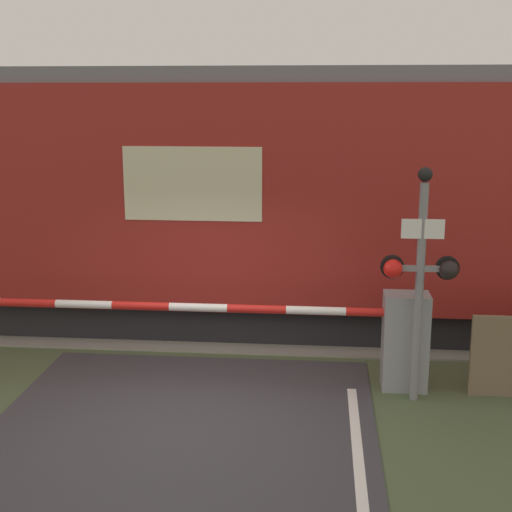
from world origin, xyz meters
TOP-DOWN VIEW (x-y plane):
  - ground_plane at (0.00, 0.00)m, footprint 80.00×80.00m
  - track_bed at (0.00, 3.81)m, footprint 36.00×3.20m
  - train at (-0.32, 3.81)m, footprint 20.89×2.78m
  - crossing_barrier at (2.17, 1.17)m, footprint 6.81×0.44m
  - signal_post at (2.86, 0.79)m, footprint 0.99×0.26m

SIDE VIEW (x-z plane):
  - ground_plane at x=0.00m, z-range 0.00..0.00m
  - track_bed at x=0.00m, z-range -0.04..0.09m
  - crossing_barrier at x=2.17m, z-range 0.08..1.40m
  - signal_post at x=2.86m, z-range 0.21..3.24m
  - train at x=-0.32m, z-range 0.05..4.35m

